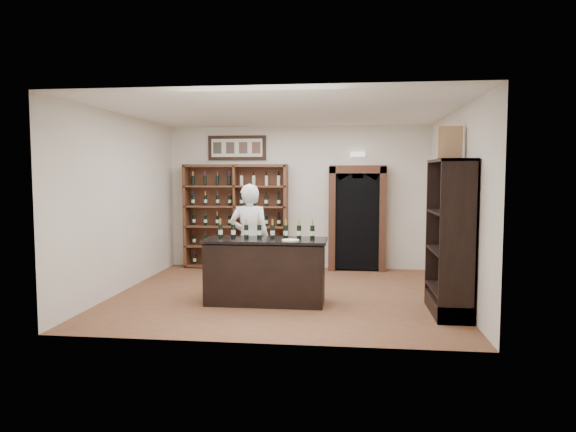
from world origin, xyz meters
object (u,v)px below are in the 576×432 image
Objects in this scene: wine_shelf at (236,216)px; side_cabinet at (451,262)px; tasting_counter at (265,271)px; shopkeeper at (250,239)px; counter_bottle_0 at (220,231)px; wine_crate at (450,143)px.

wine_shelf is 5.02m from side_cabinet.
tasting_counter is 2.75m from side_cabinet.
wine_shelf is 1.17× the size of tasting_counter.
shopkeeper is at bearing 163.74° from side_cabinet.
wine_shelf is at bearing 97.53° from counter_bottle_0.
counter_bottle_0 is at bearing 174.08° from side_cabinet.
wine_crate is at bearing 0.72° from tasting_counter.
side_cabinet is (2.72, -0.30, 0.26)m from tasting_counter.
wine_shelf reaches higher than counter_bottle_0.
counter_bottle_0 is (-0.72, 0.06, 0.61)m from tasting_counter.
wine_crate is (3.08, -0.57, 1.53)m from shopkeeper.
side_cabinet is at bearing -84.83° from wine_crate.
wine_crate is (3.82, -2.90, 1.34)m from wine_shelf.
side_cabinet reaches higher than shopkeeper.
tasting_counter is 0.85× the size of side_cabinet.
counter_bottle_0 is 0.62× the size of wine_crate.
shopkeeper is at bearing 174.46° from wine_crate.
counter_bottle_0 is 0.16× the size of shopkeeper.
wine_shelf is at bearing -73.90° from shopkeeper.
shopkeeper is at bearing 121.10° from tasting_counter.
wine_crate is (-0.00, 0.33, 1.69)m from side_cabinet.
shopkeeper is 3.77× the size of wine_crate.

